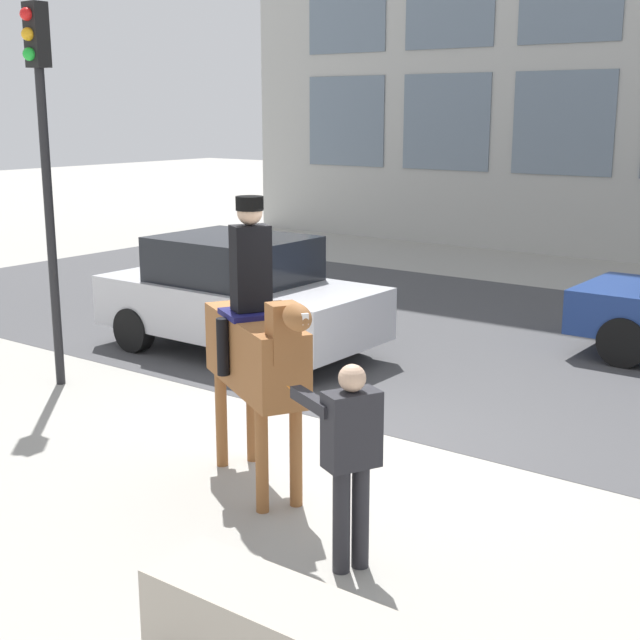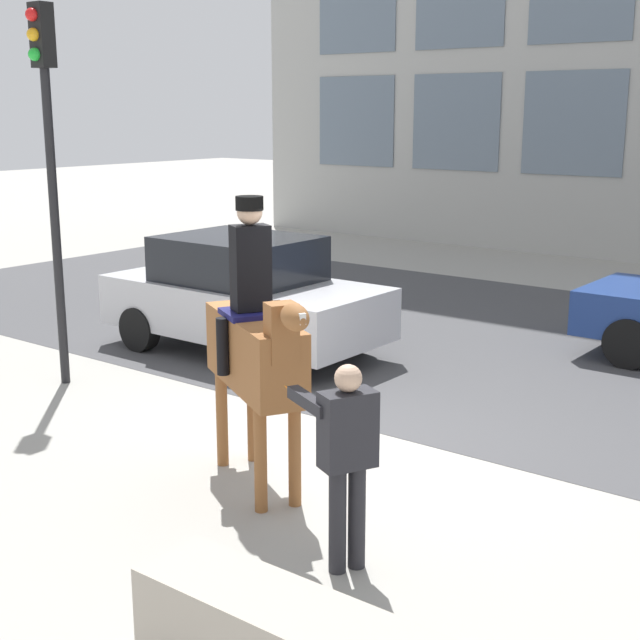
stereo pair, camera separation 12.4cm
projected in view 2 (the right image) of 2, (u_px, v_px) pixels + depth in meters
The scene contains 6 objects.
ground_plane at pixel (343, 445), 9.05m from camera, with size 80.00×80.00×0.00m, color #9E9B93.
road_surface at pixel (539, 348), 12.71m from camera, with size 23.84×8.50×0.01m.
mounted_horse_lead at pixel (256, 345), 7.78m from camera, with size 1.83×1.22×2.60m.
pedestrian_bystander at pixel (345, 451), 6.40m from camera, with size 0.92×0.46×1.58m.
street_car_near_lane at pixel (243, 295), 12.35m from camera, with size 3.98×1.91×1.63m.
traffic_light at pixel (48, 139), 10.43m from camera, with size 0.24×0.29×4.51m.
Camera 2 is at (5.01, -6.88, 3.31)m, focal length 50.00 mm.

